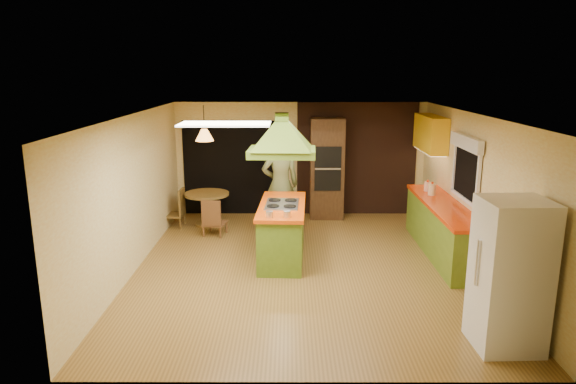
{
  "coord_description": "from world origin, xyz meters",
  "views": [
    {
      "loc": [
        -0.25,
        -8.01,
        3.19
      ],
      "look_at": [
        -0.27,
        0.51,
        1.15
      ],
      "focal_mm": 32.0,
      "sensor_mm": 36.0,
      "label": 1
    }
  ],
  "objects_px": {
    "man": "(280,185)",
    "refrigerator": "(510,275)",
    "kitchen_island": "(282,231)",
    "wall_oven": "(327,168)",
    "dining_table": "(207,203)",
    "canister_large": "(432,189)"
  },
  "relations": [
    {
      "from": "canister_large",
      "to": "wall_oven",
      "type": "bearing_deg",
      "value": 136.97
    },
    {
      "from": "kitchen_island",
      "to": "canister_large",
      "type": "relative_size",
      "value": 9.35
    },
    {
      "from": "man",
      "to": "wall_oven",
      "type": "xyz_separation_m",
      "value": [
        0.99,
        1.23,
        0.09
      ]
    },
    {
      "from": "man",
      "to": "refrigerator",
      "type": "xyz_separation_m",
      "value": [
        2.71,
        -4.22,
        -0.11
      ]
    },
    {
      "from": "kitchen_island",
      "to": "canister_large",
      "type": "xyz_separation_m",
      "value": [
        2.77,
        0.83,
        0.54
      ]
    },
    {
      "from": "kitchen_island",
      "to": "dining_table",
      "type": "bearing_deg",
      "value": 132.34
    },
    {
      "from": "man",
      "to": "canister_large",
      "type": "relative_size",
      "value": 9.64
    },
    {
      "from": "man",
      "to": "refrigerator",
      "type": "relative_size",
      "value": 1.13
    },
    {
      "from": "refrigerator",
      "to": "canister_large",
      "type": "relative_size",
      "value": 8.56
    },
    {
      "from": "canister_large",
      "to": "man",
      "type": "bearing_deg",
      "value": 170.42
    },
    {
      "from": "refrigerator",
      "to": "kitchen_island",
      "type": "bearing_deg",
      "value": 130.15
    },
    {
      "from": "refrigerator",
      "to": "man",
      "type": "bearing_deg",
      "value": 120.45
    },
    {
      "from": "refrigerator",
      "to": "wall_oven",
      "type": "height_order",
      "value": "wall_oven"
    },
    {
      "from": "wall_oven",
      "to": "canister_large",
      "type": "bearing_deg",
      "value": -42.66
    },
    {
      "from": "refrigerator",
      "to": "canister_large",
      "type": "xyz_separation_m",
      "value": [
        0.11,
        3.74,
        0.13
      ]
    },
    {
      "from": "wall_oven",
      "to": "man",
      "type": "bearing_deg",
      "value": -128.42
    },
    {
      "from": "kitchen_island",
      "to": "refrigerator",
      "type": "distance_m",
      "value": 3.96
    },
    {
      "from": "kitchen_island",
      "to": "man",
      "type": "bearing_deg",
      "value": 94.78
    },
    {
      "from": "kitchen_island",
      "to": "dining_table",
      "type": "distance_m",
      "value": 2.49
    },
    {
      "from": "wall_oven",
      "to": "dining_table",
      "type": "bearing_deg",
      "value": -165.78
    },
    {
      "from": "man",
      "to": "refrigerator",
      "type": "distance_m",
      "value": 5.01
    },
    {
      "from": "refrigerator",
      "to": "dining_table",
      "type": "distance_m",
      "value": 6.44
    }
  ]
}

